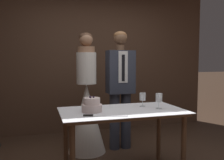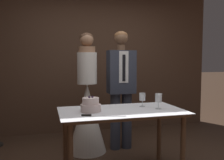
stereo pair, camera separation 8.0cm
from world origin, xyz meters
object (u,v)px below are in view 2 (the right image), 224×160
at_px(cake_knife, 95,115).
at_px(wine_glass_near, 142,97).
at_px(cake_table, 122,118).
at_px(groom, 121,85).
at_px(tiered_cake, 91,105).
at_px(wine_glass_middle, 158,98).
at_px(bride, 87,109).

bearing_deg(cake_knife, wine_glass_near, 44.13).
xyz_separation_m(cake_table, cake_knife, (-0.35, -0.22, 0.10)).
bearing_deg(cake_table, groom, 73.19).
distance_m(tiered_cake, cake_knife, 0.24).
height_order(cake_knife, wine_glass_middle, wine_glass_middle).
bearing_deg(wine_glass_near, tiered_cake, -169.11).
relative_size(cake_knife, groom, 0.25).
xyz_separation_m(cake_table, wine_glass_middle, (0.43, -0.04, 0.21)).
relative_size(wine_glass_near, bride, 0.10).
height_order(cake_knife, wine_glass_near, wine_glass_near).
distance_m(wine_glass_near, wine_glass_middle, 0.22).
relative_size(cake_table, wine_glass_middle, 7.84).
relative_size(wine_glass_near, groom, 0.10).
height_order(cake_table, tiered_cake, tiered_cake).
height_order(wine_glass_middle, groom, groom).
distance_m(wine_glass_near, groom, 0.71).
bearing_deg(cake_knife, wine_glass_middle, 28.34).
relative_size(wine_glass_middle, groom, 0.10).
relative_size(tiered_cake, bride, 0.13).
height_order(tiered_cake, wine_glass_middle, wine_glass_middle).
xyz_separation_m(cake_table, groom, (0.25, 0.84, 0.29)).
height_order(tiered_cake, bride, bride).
height_order(wine_glass_near, groom, groom).
height_order(wine_glass_near, bride, bride).
bearing_deg(tiered_cake, cake_knife, -89.45).
relative_size(cake_knife, wine_glass_middle, 2.47).
bearing_deg(tiered_cake, bride, 83.20).
distance_m(cake_knife, wine_glass_middle, 0.81).
distance_m(tiered_cake, bride, 0.86).
bearing_deg(bride, tiered_cake, -96.80).
bearing_deg(wine_glass_middle, groom, 101.60).
bearing_deg(bride, wine_glass_near, -51.38).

